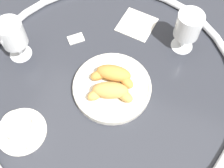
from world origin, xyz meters
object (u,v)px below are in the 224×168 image
pastry_plate (112,87)px  sugar_packet (76,38)px  coffee_cup_near (19,129)px  juice_glass_right (12,35)px  croissant_large (113,74)px  croissant_small (110,92)px  folded_napkin (137,24)px  juice_glass_left (188,26)px

pastry_plate → sugar_packet: 0.21m
coffee_cup_near → juice_glass_right: (0.13, -0.23, 0.07)m
sugar_packet → pastry_plate: bearing=101.0°
pastry_plate → sugar_packet: pastry_plate is taller
juice_glass_right → croissant_large: bearing=-178.8°
sugar_packet → croissant_small: bearing=96.1°
sugar_packet → folded_napkin: (-0.16, -0.12, -0.00)m
croissant_large → coffee_cup_near: size_ratio=1.00×
juice_glass_left → croissant_large: bearing=51.5°
juice_glass_left → folded_napkin: 0.19m
coffee_cup_near → folded_napkin: coffee_cup_near is taller
croissant_small → juice_glass_left: juice_glass_left is taller
coffee_cup_near → juice_glass_left: 0.55m
pastry_plate → croissant_small: bearing=101.9°
juice_glass_left → folded_napkin: (0.16, -0.03, -0.09)m
croissant_large → pastry_plate: bearing=101.8°
pastry_plate → folded_napkin: bearing=-88.3°
juice_glass_left → juice_glass_right: (0.46, 0.20, -0.00)m
pastry_plate → croissant_small: croissant_small is taller
coffee_cup_near → folded_napkin: bearing=-110.6°
juice_glass_left → sugar_packet: juice_glass_left is taller
juice_glass_right → juice_glass_left: bearing=-156.1°
folded_napkin → croissant_large: bearing=90.7°
juice_glass_right → sugar_packet: bearing=-140.8°
juice_glass_left → folded_napkin: juice_glass_left is taller
coffee_cup_near → sugar_packet: bearing=-91.7°
coffee_cup_near → folded_napkin: (-0.17, -0.46, -0.02)m
croissant_small → coffee_cup_near: croissant_small is taller
croissant_small → juice_glass_right: (0.31, -0.05, 0.05)m
folded_napkin → croissant_small: bearing=92.8°
coffee_cup_near → juice_glass_right: size_ratio=0.97×
croissant_large → juice_glass_right: juice_glass_right is taller
croissant_large → juice_glass_left: 0.26m
folded_napkin → sugar_packet: bearing=37.2°
croissant_large → coffee_cup_near: croissant_large is taller
croissant_large → croissant_small: same height
croissant_small → folded_napkin: croissant_small is taller
juice_glass_right → sugar_packet: size_ratio=2.80×
coffee_cup_near → sugar_packet: size_ratio=2.72×
croissant_small → croissant_large: bearing=-78.2°
pastry_plate → juice_glass_left: (-0.15, -0.22, 0.08)m
coffee_cup_near → juice_glass_left: bearing=-127.8°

